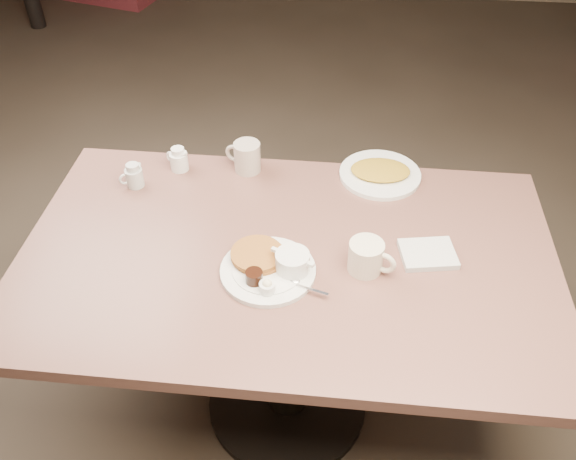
# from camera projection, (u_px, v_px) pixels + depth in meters

# --- Properties ---
(room) EXTENTS (7.04, 8.04, 2.84)m
(room) POSITION_uv_depth(u_px,v_px,m) (287.00, 28.00, 1.26)
(room) COLOR #4C3F33
(room) RESTS_ON ground
(diner_table) EXTENTS (1.50, 0.90, 0.75)m
(diner_table) POSITION_uv_depth(u_px,v_px,m) (287.00, 295.00, 1.81)
(diner_table) COLOR #84564C
(diner_table) RESTS_ON ground
(main_plate) EXTENTS (0.34, 0.34, 0.07)m
(main_plate) POSITION_uv_depth(u_px,v_px,m) (271.00, 266.00, 1.63)
(main_plate) COLOR white
(main_plate) RESTS_ON diner_table
(coffee_mug_near) EXTENTS (0.14, 0.12, 0.09)m
(coffee_mug_near) POSITION_uv_depth(u_px,v_px,m) (367.00, 257.00, 1.62)
(coffee_mug_near) COLOR silver
(coffee_mug_near) RESTS_ON diner_table
(napkin) EXTENTS (0.17, 0.14, 0.02)m
(napkin) POSITION_uv_depth(u_px,v_px,m) (428.00, 254.00, 1.68)
(napkin) COLOR silver
(napkin) RESTS_ON diner_table
(coffee_mug_far) EXTENTS (0.13, 0.11, 0.10)m
(coffee_mug_far) POSITION_uv_depth(u_px,v_px,m) (246.00, 157.00, 1.96)
(coffee_mug_far) COLOR beige
(coffee_mug_far) RESTS_ON diner_table
(creamer_left) EXTENTS (0.08, 0.07, 0.08)m
(creamer_left) POSITION_uv_depth(u_px,v_px,m) (134.00, 176.00, 1.90)
(creamer_left) COLOR silver
(creamer_left) RESTS_ON diner_table
(creamer_right) EXTENTS (0.08, 0.06, 0.08)m
(creamer_right) POSITION_uv_depth(u_px,v_px,m) (179.00, 160.00, 1.97)
(creamer_right) COLOR white
(creamer_right) RESTS_ON diner_table
(hash_plate) EXTENTS (0.27, 0.27, 0.04)m
(hash_plate) POSITION_uv_depth(u_px,v_px,m) (380.00, 173.00, 1.96)
(hash_plate) COLOR white
(hash_plate) RESTS_ON diner_table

